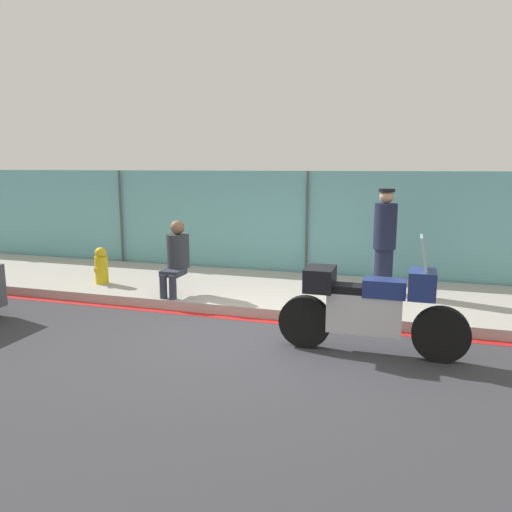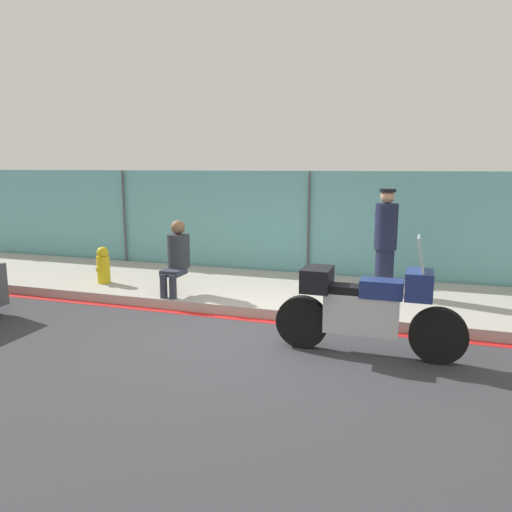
% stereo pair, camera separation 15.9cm
% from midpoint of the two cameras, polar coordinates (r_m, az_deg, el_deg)
% --- Properties ---
extents(ground_plane, '(120.00, 120.00, 0.00)m').
position_cam_midpoint_polar(ground_plane, '(7.07, -1.19, -9.33)').
color(ground_plane, '#38383D').
extents(sidewalk, '(32.46, 2.82, 0.16)m').
position_cam_midpoint_polar(sidewalk, '(9.15, 3.41, -4.23)').
color(sidewalk, '#ADA89E').
rests_on(sidewalk, ground_plane).
extents(curb_paint_stripe, '(32.46, 0.18, 0.01)m').
position_cam_midpoint_polar(curb_paint_stripe, '(7.78, 0.69, -7.45)').
color(curb_paint_stripe, red).
rests_on(curb_paint_stripe, ground_plane).
extents(storefront_fence, '(30.83, 0.17, 2.27)m').
position_cam_midpoint_polar(storefront_fence, '(10.40, 5.49, 3.39)').
color(storefront_fence, '#6BB2B7').
rests_on(storefront_fence, ground_plane).
extents(motorcycle, '(2.38, 0.51, 1.55)m').
position_cam_midpoint_polar(motorcycle, '(6.46, 12.11, -5.63)').
color(motorcycle, black).
rests_on(motorcycle, ground_plane).
extents(officer_standing, '(0.39, 0.39, 1.82)m').
position_cam_midpoint_polar(officer_standing, '(8.90, 13.99, 1.75)').
color(officer_standing, '#191E38').
rests_on(officer_standing, sidewalk).
extents(person_seated_on_curb, '(0.39, 0.67, 1.28)m').
position_cam_midpoint_polar(person_seated_on_curb, '(8.73, -9.59, 0.22)').
color(person_seated_on_curb, '#2D3342').
rests_on(person_seated_on_curb, sidewalk).
extents(fire_hydrant, '(0.24, 0.30, 0.70)m').
position_cam_midpoint_polar(fire_hydrant, '(9.90, -17.71, -1.08)').
color(fire_hydrant, gold).
rests_on(fire_hydrant, sidewalk).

